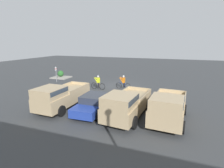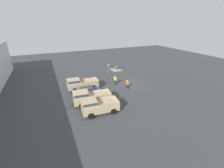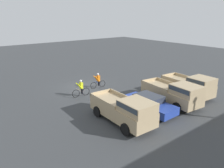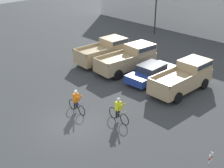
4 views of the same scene
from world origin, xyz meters
name	(u,v)px [view 4 (image 4 of 4)]	position (x,y,z in m)	size (l,w,h in m)	color
ground_plane	(73,124)	(0.00, 0.00, 0.00)	(80.00, 80.00, 0.00)	#383A3D
pickup_truck_0	(105,51)	(-6.38, 8.65, 1.11)	(2.54, 4.99, 2.13)	tan
pickup_truck_1	(130,58)	(-3.57, 8.98, 1.10)	(2.64, 5.65, 2.10)	tan
sedan_0	(151,72)	(-0.81, 8.56, 0.69)	(2.11, 4.67, 1.39)	#233D9E
pickup_truck_2	(185,76)	(2.00, 8.97, 1.09)	(2.31, 5.47, 2.09)	tan
cyclist_0	(119,110)	(1.70, 2.26, 0.80)	(1.83, 0.48, 1.66)	black
cyclist_1	(76,101)	(-1.03, 1.11, 0.79)	(1.82, 0.48, 1.62)	black
fire_lane_sign	(209,168)	(8.67, 0.82, 1.31)	(0.06, 0.30, 2.16)	#9E9EA3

